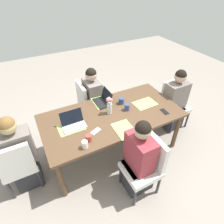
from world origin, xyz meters
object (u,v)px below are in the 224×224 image
(person_far_right_near, at_px, (139,161))
(dining_table, at_px, (112,118))
(chair_far_right_near, at_px, (146,163))
(flower_vase, at_px, (109,105))
(laptop_head_right_left_mid, at_px, (73,123))
(phone_silver, at_px, (96,131))
(chair_near_left_near, at_px, (88,102))
(phone_black, at_px, (165,112))
(laptop_near_left_near, at_px, (104,100))
(coffee_mug_centre_left, at_px, (127,107))
(chair_head_right_left_mid, at_px, (18,164))
(person_head_left_left_far, at_px, (174,103))
(coffee_mug_near_right, at_px, (121,101))
(person_head_right_left_mid, at_px, (21,157))
(coffee_mug_centre_right, at_px, (89,138))
(person_near_left_near, at_px, (93,101))
(chair_head_left_left_far, at_px, (173,102))
(coffee_mug_near_left, at_px, (85,144))

(person_far_right_near, bearing_deg, dining_table, -90.57)
(dining_table, distance_m, chair_far_right_near, 0.85)
(flower_vase, bearing_deg, laptop_head_right_left_mid, 2.45)
(chair_far_right_near, relative_size, phone_silver, 6.00)
(flower_vase, height_order, phone_silver, flower_vase)
(chair_near_left_near, distance_m, phone_black, 1.43)
(laptop_near_left_near, distance_m, coffee_mug_centre_left, 0.42)
(chair_head_right_left_mid, xyz_separation_m, phone_silver, (-1.05, 0.17, 0.26))
(phone_silver, bearing_deg, person_head_left_left_far, 166.72)
(chair_near_left_near, relative_size, person_far_right_near, 0.75)
(person_head_left_left_far, xyz_separation_m, coffee_mug_near_right, (1.03, -0.17, 0.28))
(person_head_right_left_mid, xyz_separation_m, person_far_right_near, (-1.35, 0.78, 0.00))
(dining_table, height_order, phone_silver, phone_silver)
(chair_near_left_near, xyz_separation_m, phone_silver, (0.29, 1.05, 0.26))
(chair_near_left_near, bearing_deg, coffee_mug_centre_right, 69.38)
(person_near_left_near, xyz_separation_m, flower_vase, (0.02, 0.71, 0.37))
(dining_table, xyz_separation_m, coffee_mug_centre_right, (0.51, 0.33, 0.12))
(chair_head_left_left_far, distance_m, coffee_mug_near_left, 2.04)
(coffee_mug_near_left, bearing_deg, dining_table, -144.61)
(chair_near_left_near, xyz_separation_m, flower_vase, (-0.06, 0.77, 0.40))
(phone_silver, bearing_deg, person_far_right_near, 102.00)
(chair_far_right_near, height_order, coffee_mug_near_right, chair_far_right_near)
(flower_vase, xyz_separation_m, coffee_mug_near_right, (-0.29, -0.13, -0.09))
(person_head_left_left_far, height_order, person_far_right_near, same)
(flower_vase, height_order, laptop_near_left_near, flower_vase)
(chair_near_left_near, xyz_separation_m, person_near_left_near, (-0.07, 0.06, 0.03))
(chair_near_left_near, height_order, chair_head_right_left_mid, same)
(person_near_left_near, relative_size, coffee_mug_centre_left, 11.33)
(person_far_right_near, height_order, phone_silver, person_far_right_near)
(chair_far_right_near, bearing_deg, coffee_mug_near_left, -31.24)
(person_near_left_near, height_order, coffee_mug_near_left, person_near_left_near)
(person_near_left_near, xyz_separation_m, chair_far_right_near, (-0.07, 1.59, -0.03))
(coffee_mug_near_right, relative_size, phone_silver, 0.67)
(chair_near_left_near, height_order, phone_silver, chair_near_left_near)
(person_head_left_left_far, xyz_separation_m, coffee_mug_near_left, (1.89, 0.44, 0.28))
(chair_head_right_left_mid, xyz_separation_m, flower_vase, (-1.40, -0.11, 0.40))
(person_head_left_left_far, bearing_deg, chair_head_right_left_mid, 1.55)
(chair_head_right_left_mid, relative_size, person_head_right_left_mid, 0.75)
(flower_vase, bearing_deg, person_far_right_near, 90.54)
(person_far_right_near, relative_size, coffee_mug_centre_left, 11.33)
(person_head_right_left_mid, distance_m, coffee_mug_near_right, 1.66)
(dining_table, distance_m, phone_black, 0.82)
(coffee_mug_near_left, bearing_deg, laptop_near_left_near, -128.91)
(person_near_left_near, xyz_separation_m, person_head_left_left_far, (-1.30, 0.75, 0.00))
(coffee_mug_centre_left, distance_m, coffee_mug_centre_right, 0.84)
(phone_black, bearing_deg, chair_near_left_near, -140.85)
(dining_table, relative_size, flower_vase, 7.50)
(person_head_right_left_mid, height_order, person_head_left_left_far, same)
(person_near_left_near, bearing_deg, coffee_mug_centre_right, 65.08)
(coffee_mug_near_left, relative_size, coffee_mug_centre_right, 1.15)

